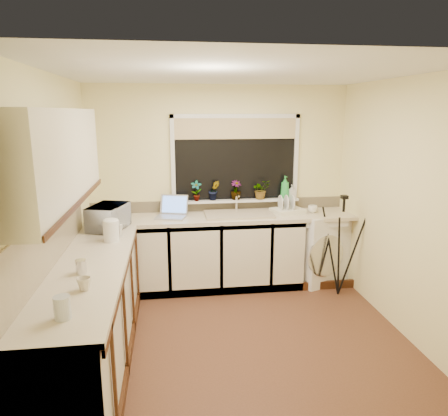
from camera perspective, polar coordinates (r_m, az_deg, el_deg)
floor at (r=4.21m, az=2.01°, el=-17.17°), size 3.20×3.20×0.00m
ceiling at (r=3.64m, az=2.34°, el=18.28°), size 3.20×3.20×0.00m
wall_back at (r=5.19m, az=-0.65°, el=3.21°), size 3.20×0.00×3.20m
wall_front at (r=2.35m, az=8.47°, el=-9.56°), size 3.20×0.00×3.20m
wall_left at (r=3.81m, az=-22.26°, el=-1.48°), size 0.00×3.00×3.00m
wall_right at (r=4.31m, az=23.65°, el=-0.01°), size 0.00×3.00×3.00m
base_cabinet_back at (r=5.08m, az=-3.87°, el=-6.35°), size 2.55×0.60×0.86m
base_cabinet_left at (r=3.75m, az=-17.74°, el=-14.37°), size 0.54×2.40×0.86m
worktop_back at (r=4.97m, az=-0.21°, el=-1.31°), size 3.20×0.60×0.04m
worktop_left at (r=3.57m, az=-18.25°, el=-7.94°), size 0.60×2.40×0.04m
upper_cabinet at (r=3.25m, az=-22.34°, el=6.44°), size 0.28×1.90×0.70m
splashback_left at (r=3.56m, az=-23.11°, el=-4.24°), size 0.02×2.40×0.45m
splashback_back at (r=5.23m, az=-0.62°, el=0.43°), size 3.20×0.02×0.14m
window_glass at (r=5.16m, az=1.59°, el=6.79°), size 1.50×0.02×1.00m
window_blind at (r=5.11m, az=1.66°, el=10.94°), size 1.50×0.02×0.25m
windowsill at (r=5.19m, az=1.65°, el=1.06°), size 1.60×0.14×0.03m
sink at (r=5.00m, az=2.06°, el=-0.86°), size 0.82×0.46×0.03m
faucet at (r=5.14m, az=1.74°, el=0.78°), size 0.03×0.03×0.24m
washing_machine at (r=5.43m, az=12.70°, el=-5.13°), size 0.81×0.79×0.90m
laptop at (r=4.96m, az=-7.19°, el=-0.43°), size 0.42×0.41×0.25m
kettle at (r=4.13m, az=-15.35°, el=-3.09°), size 0.15×0.15×0.20m
dish_rack at (r=5.16m, az=8.78°, el=-0.39°), size 0.44×0.38×0.06m
tripod at (r=4.99m, az=15.93°, el=-5.10°), size 0.61×0.61×1.21m
glass_jug at (r=2.74m, az=-21.52°, el=-12.74°), size 0.10×0.10×0.15m
steel_jar at (r=3.40m, az=-19.21°, el=-7.70°), size 0.08×0.08×0.11m
microwave at (r=4.55m, az=-15.72°, el=-1.23°), size 0.44×0.55×0.26m
plant_a at (r=5.07m, az=-3.87°, el=2.38°), size 0.14×0.11×0.25m
plant_b at (r=5.12m, az=-1.39°, el=2.46°), size 0.15×0.12×0.25m
plant_c at (r=5.15m, az=1.65°, el=2.50°), size 0.16×0.16×0.24m
plant_d at (r=5.20m, az=5.13°, el=2.57°), size 0.26×0.24×0.24m
soap_bottle_green at (r=5.28m, az=8.44°, el=2.88°), size 0.13×0.13×0.28m
soap_bottle_clear at (r=5.30m, az=9.38°, el=2.27°), size 0.09×0.09×0.17m
cup_back at (r=5.23m, az=12.18°, el=-0.14°), size 0.16×0.16×0.09m
cup_left at (r=3.10m, az=-18.82°, el=-9.92°), size 0.12×0.12×0.09m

